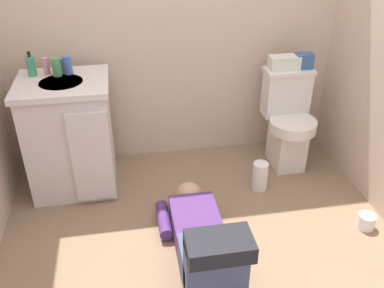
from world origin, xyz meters
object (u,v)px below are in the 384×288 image
at_px(person_plumber, 202,239).
at_px(toiletry_bag, 304,61).
at_px(toilet, 288,121).
at_px(faucet, 62,66).
at_px(soap_dispenser, 31,66).
at_px(bottle_blue, 68,65).
at_px(tissue_box, 284,63).
at_px(paper_towel_roll, 260,176).
at_px(bottle_pink, 46,66).
at_px(toilet_paper_roll, 366,221).
at_px(bottle_green, 56,67).
at_px(vanity_cabinet, 71,135).

height_order(person_plumber, toiletry_bag, toiletry_bag).
distance_m(toilet, person_plumber, 1.29).
height_order(faucet, soap_dispenser, soap_dispenser).
height_order(toiletry_bag, bottle_blue, bottle_blue).
bearing_deg(person_plumber, toiletry_bag, 47.68).
relative_size(tissue_box, paper_towel_roll, 1.02).
height_order(toilet, toiletry_bag, toiletry_bag).
bearing_deg(toilet, bottle_pink, 177.13).
relative_size(tissue_box, toiletry_bag, 1.77).
xyz_separation_m(bottle_blue, paper_towel_roll, (1.27, -0.40, -0.77)).
distance_m(person_plumber, toilet_paper_roll, 1.11).
distance_m(toiletry_bag, toilet_paper_roll, 1.21).
bearing_deg(tissue_box, bottle_green, -178.84).
bearing_deg(bottle_green, paper_towel_roll, -15.79).
height_order(faucet, paper_towel_roll, faucet).
distance_m(toiletry_bag, soap_dispenser, 1.91).
xyz_separation_m(vanity_cabinet, paper_towel_roll, (1.30, -0.28, -0.31)).
xyz_separation_m(bottle_green, bottle_blue, (0.07, 0.02, -0.00)).
distance_m(faucet, bottle_blue, 0.05).
relative_size(toilet, paper_towel_roll, 3.49).
relative_size(vanity_cabinet, bottle_green, 6.68).
distance_m(toilet, toiletry_bag, 0.46).
distance_m(toilet, bottle_pink, 1.78).
relative_size(faucet, toilet_paper_roll, 0.91).
bearing_deg(vanity_cabinet, person_plumber, -50.40).
height_order(toilet, bottle_blue, bottle_blue).
distance_m(toilet, toilet_paper_roll, 0.93).
bearing_deg(toiletry_bag, tissue_box, 180.00).
height_order(soap_dispenser, bottle_green, soap_dispenser).
relative_size(vanity_cabinet, toilet_paper_roll, 7.45).
relative_size(bottle_green, paper_towel_roll, 0.57).
height_order(faucet, toiletry_bag, faucet).
xyz_separation_m(toiletry_bag, paper_towel_roll, (-0.41, -0.41, -0.70)).
bearing_deg(soap_dispenser, paper_towel_roll, -15.07).
bearing_deg(tissue_box, bottle_pink, -179.83).
distance_m(bottle_pink, bottle_blue, 0.14).
bearing_deg(faucet, paper_towel_roll, -17.94).
relative_size(faucet, paper_towel_roll, 0.47).
distance_m(tissue_box, bottle_green, 1.59).
bearing_deg(faucet, toiletry_bag, -0.45).
relative_size(tissue_box, bottle_green, 1.79).
bearing_deg(toilet, faucet, 176.30).
bearing_deg(paper_towel_roll, toilet, 46.80).
height_order(vanity_cabinet, bottle_pink, bottle_pink).
bearing_deg(toilet_paper_roll, bottle_green, 154.42).
bearing_deg(bottle_pink, faucet, 10.87).
relative_size(bottle_green, toilet_paper_roll, 1.12).
bearing_deg(tissue_box, toilet_paper_roll, -72.58).
relative_size(bottle_blue, paper_towel_roll, 0.57).
height_order(bottle_blue, toilet_paper_roll, bottle_blue).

